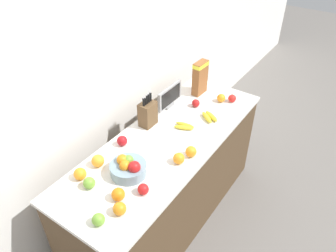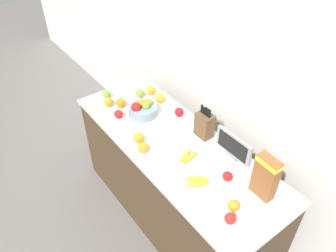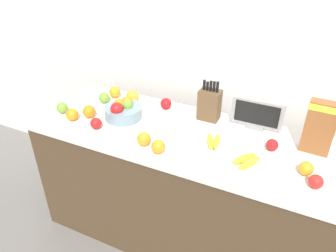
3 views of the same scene
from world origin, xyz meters
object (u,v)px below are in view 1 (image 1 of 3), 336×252
object	(u,v)px
banana_bunch_left	(184,126)
apple_rightmost	(98,220)
apple_middle	(196,103)
orange_back_center	(120,209)
apple_leftmost	(232,98)
orange_front_center	(80,174)
knife_block	(148,113)
fruit_bowl	(128,168)
small_monitor	(170,96)
apple_near_bananas	(122,141)
apple_by_knife_block	(89,183)
orange_by_cereal	(118,194)
banana_bunch_right	(209,117)
orange_near_bowl	(191,152)
orange_front_right	(98,161)
apple_rear	(143,189)
orange_front_left	(179,158)
cereal_box	(200,77)
orange_mid_right	(221,98)

from	to	relation	value
banana_bunch_left	apple_rightmost	bearing A→B (deg)	-175.37
apple_middle	orange_back_center	distance (m)	1.27
apple_leftmost	orange_front_center	distance (m)	1.49
knife_block	fruit_bowl	bearing A→B (deg)	-155.99
small_monitor	apple_leftmost	size ratio (longest dim) A/B	4.46
knife_block	orange_front_center	world-z (taller)	knife_block
apple_leftmost	apple_near_bananas	distance (m)	1.09
banana_bunch_left	apple_by_knife_block	world-z (taller)	apple_by_knife_block
orange_back_center	fruit_bowl	bearing A→B (deg)	31.11
knife_block	apple_by_knife_block	world-z (taller)	knife_block
fruit_bowl	banana_bunch_left	world-z (taller)	fruit_bowl
apple_by_knife_block	orange_by_cereal	world-z (taller)	orange_by_cereal
banana_bunch_left	apple_by_knife_block	bearing A→B (deg)	169.57
banana_bunch_right	orange_back_center	bearing A→B (deg)	-178.40
knife_block	orange_near_bowl	xyz separation A→B (m)	(-0.13, -0.49, -0.07)
orange_front_right	banana_bunch_right	bearing A→B (deg)	-21.31
apple_rear	orange_front_left	distance (m)	0.36
banana_bunch_right	apple_leftmost	xyz separation A→B (m)	(0.35, -0.04, 0.02)
small_monitor	apple_rear	world-z (taller)	small_monitor
banana_bunch_right	orange_by_cereal	size ratio (longest dim) A/B	2.16
orange_front_right	apple_near_bananas	bearing A→B (deg)	2.37
apple_by_knife_block	orange_back_center	world-z (taller)	orange_back_center
cereal_box	knife_block	bearing A→B (deg)	174.58
cereal_box	fruit_bowl	size ratio (longest dim) A/B	1.27
orange_back_center	orange_by_cereal	distance (m)	0.11
banana_bunch_right	apple_rightmost	distance (m)	1.28
orange_front_center	apple_rightmost	bearing A→B (deg)	-118.67
banana_bunch_right	orange_back_center	world-z (taller)	orange_back_center
banana_bunch_left	orange_back_center	xyz separation A→B (m)	(-0.93, -0.13, 0.02)
orange_front_right	orange_back_center	bearing A→B (deg)	-119.65
banana_bunch_left	apple_rightmost	world-z (taller)	apple_rightmost
banana_bunch_left	orange_front_center	size ratio (longest dim) A/B	2.02
fruit_bowl	orange_front_center	distance (m)	0.32
small_monitor	orange_by_cereal	size ratio (longest dim) A/B	3.76
apple_leftmost	apple_near_bananas	xyz separation A→B (m)	(-1.01, 0.41, 0.00)
cereal_box	apple_leftmost	xyz separation A→B (m)	(0.03, -0.32, -0.13)
apple_rightmost	banana_bunch_left	bearing A→B (deg)	4.63
apple_rightmost	orange_mid_right	distance (m)	1.58
apple_by_knife_block	apple_rightmost	xyz separation A→B (m)	(-0.17, -0.25, -0.00)
banana_bunch_right	apple_leftmost	world-z (taller)	apple_leftmost
apple_near_bananas	orange_mid_right	xyz separation A→B (m)	(0.96, -0.33, -0.00)
orange_back_center	orange_front_left	distance (m)	0.57
orange_near_bowl	orange_front_center	distance (m)	0.78
small_monitor	orange_back_center	size ratio (longest dim) A/B	3.91
cereal_box	orange_mid_right	bearing A→B (deg)	-92.63
orange_front_left	apple_leftmost	bearing A→B (deg)	2.55
fruit_bowl	apple_rightmost	bearing A→B (deg)	-163.39
orange_back_center	orange_mid_right	bearing A→B (deg)	2.94
apple_rear	apple_rightmost	world-z (taller)	apple_rightmost
orange_front_right	orange_front_center	size ratio (longest dim) A/B	1.06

